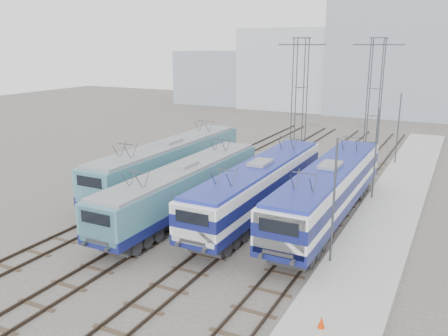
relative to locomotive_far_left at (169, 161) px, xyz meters
The scene contains 15 objects.
ground 12.10m from the locomotive_far_left, 55.37° to the right, with size 160.00×160.00×0.00m, color #514C47.
platform 17.18m from the locomotive_far_left, ahead, with size 4.00×70.00×0.30m, color #9E9E99.
locomotive_far_left is the anchor object (origin of this frame).
locomotive_center_left 6.77m from the locomotive_far_left, 48.34° to the right, with size 2.77×17.46×3.29m.
locomotive_center_right 9.37m from the locomotive_far_left, 16.09° to the right, with size 2.85×18.01×3.39m.
locomotive_far_right 13.60m from the locomotive_far_left, ahead, with size 2.96×18.74×3.52m.
catenary_tower_west 14.62m from the locomotive_far_left, 61.10° to the left, with size 4.50×1.20×12.00m.
catenary_tower_east 19.92m from the locomotive_far_left, 47.04° to the left, with size 4.50×1.20×12.00m.
mast_front 17.25m from the locomotive_far_left, 26.86° to the right, with size 0.12×0.12×7.00m, color #3F4247.
mast_mid 15.97m from the locomotive_far_left, 15.40° to the left, with size 0.12×0.12×7.00m, color #3F4247.
mast_rear 22.37m from the locomotive_far_left, 46.59° to the left, with size 0.12×0.12×7.00m, color #3F4247.
safety_cone 21.82m from the locomotive_far_left, 40.10° to the right, with size 0.29×0.29×0.50m, color #CC2F00.
building_west 52.94m from the locomotive_far_left, 97.90° to the left, with size 18.00×12.00×14.00m, color #A1AAB3.
building_center 53.74m from the locomotive_far_left, 78.37° to the left, with size 22.00×14.00×18.00m, color gray.
building_far_west 57.23m from the locomotive_far_left, 114.00° to the left, with size 14.00×10.00×10.00m, color gray.
Camera 1 is at (14.11, -21.21, 11.59)m, focal length 38.00 mm.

